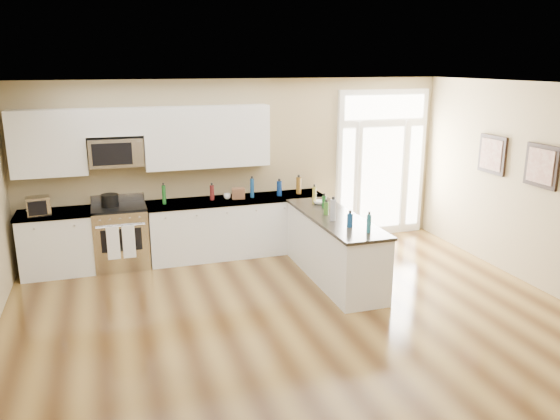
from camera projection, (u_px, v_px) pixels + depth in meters
name	position (u px, v px, depth m)	size (l,w,h in m)	color
ground	(336.00, 367.00, 5.64)	(8.00, 8.00, 0.00)	#472D14
room_shell	(341.00, 208.00, 5.19)	(8.00, 8.00, 8.00)	tan
back_cabinet_left	(59.00, 245.00, 8.07)	(1.10, 0.66, 0.94)	white
back_cabinet_right	(237.00, 228.00, 8.87)	(2.85, 0.66, 0.94)	white
peninsula_cabinet	(334.00, 250.00, 7.86)	(0.69, 2.32, 0.94)	white
upper_cabinet_left	(48.00, 143.00, 7.81)	(1.04, 0.33, 0.95)	white
upper_cabinet_right	(207.00, 137.00, 8.49)	(1.94, 0.33, 0.95)	white
upper_cabinet_short	(114.00, 122.00, 8.01)	(0.82, 0.33, 0.40)	white
microwave	(116.00, 152.00, 8.09)	(0.78, 0.41, 0.42)	silver
entry_door	(381.00, 164.00, 9.68)	(1.70, 0.10, 2.60)	white
wall_art_near	(492.00, 154.00, 8.24)	(0.05, 0.58, 0.58)	black
wall_art_far	(542.00, 166.00, 7.32)	(0.05, 0.58, 0.58)	black
kitchen_range	(121.00, 236.00, 8.32)	(0.80, 0.71, 1.08)	silver
stockpot	(110.00, 200.00, 8.18)	(0.26, 0.26, 0.20)	black
toaster_oven	(38.00, 206.00, 7.74)	(0.31, 0.25, 0.27)	silver
cardboard_box	(238.00, 193.00, 8.71)	(0.20, 0.15, 0.16)	brown
bowl_left	(34.00, 211.00, 7.90)	(0.19, 0.19, 0.05)	white
bowl_peninsula	(319.00, 202.00, 8.36)	(0.18, 0.18, 0.06)	white
cup_counter	(227.00, 196.00, 8.68)	(0.11, 0.11, 0.09)	white
counter_bottles	(291.00, 198.00, 8.21)	(2.39, 2.37, 0.31)	#19591E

